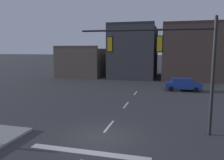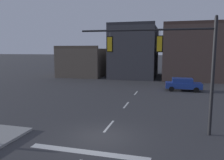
% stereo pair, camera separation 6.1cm
% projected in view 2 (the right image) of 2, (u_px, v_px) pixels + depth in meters
% --- Properties ---
extents(ground_plane, '(400.00, 400.00, 0.00)m').
position_uv_depth(ground_plane, '(100.00, 137.00, 13.16)').
color(ground_plane, '#353538').
extents(stop_bar_paint, '(6.40, 0.50, 0.01)m').
position_uv_depth(stop_bar_paint, '(88.00, 152.00, 11.24)').
color(stop_bar_paint, silver).
rests_on(stop_bar_paint, ground).
extents(lane_centreline, '(0.16, 26.40, 0.01)m').
position_uv_depth(lane_centreline, '(109.00, 126.00, 15.07)').
color(lane_centreline, silver).
rests_on(lane_centreline, ground).
extents(signal_mast_near_side, '(8.26, 0.43, 7.16)m').
position_uv_depth(signal_mast_near_side, '(172.00, 56.00, 13.43)').
color(signal_mast_near_side, black).
rests_on(signal_mast_near_side, ground).
extents(car_lot_nearside, '(4.50, 2.03, 1.61)m').
position_uv_depth(car_lot_nearside, '(183.00, 84.00, 27.86)').
color(car_lot_nearside, navy).
rests_on(car_lot_nearside, ground).
extents(building_row, '(30.40, 12.77, 9.71)m').
position_uv_depth(building_row, '(155.00, 54.00, 41.42)').
color(building_row, brown).
rests_on(building_row, ground).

